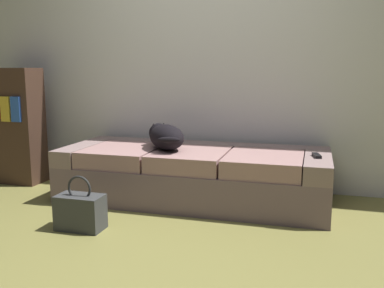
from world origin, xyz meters
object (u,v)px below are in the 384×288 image
Objects in this scene: dog_dark at (165,136)px; bookshelf at (13,126)px; tv_remote at (317,156)px; couch at (194,175)px; handbag at (80,211)px.

bookshelf is (-1.61, 0.16, 0.01)m from dog_dark.
dog_dark is 1.62m from bookshelf.
tv_remote is (1.21, -0.01, -0.09)m from dog_dark.
tv_remote is at bearing -0.49° from dog_dark.
handbag is (-0.56, -0.87, -0.09)m from couch.
tv_remote reaches higher than handbag.
bookshelf is at bearing 142.96° from handbag.
handbag is at bearing -112.20° from dog_dark.
bookshelf reaches higher than dog_dark.
bookshelf is (-1.84, 0.10, 0.34)m from couch.
couch is 1.98× the size of bookshelf.
couch is at bearing 13.13° from dog_dark.
dog_dark is 1.21m from tv_remote.
dog_dark is 0.49× the size of bookshelf.
handbag is (-0.33, -0.81, -0.41)m from dog_dark.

